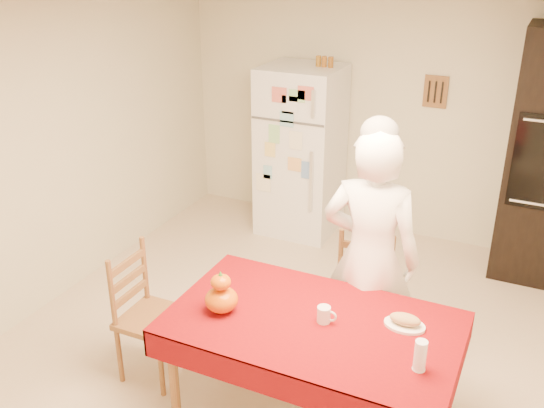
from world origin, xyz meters
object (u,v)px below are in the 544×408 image
Objects in this scene: dining_table at (312,331)px; seated_woman at (370,259)px; chair_far at (361,295)px; bread_plate at (405,325)px; wine_glass at (420,356)px; refrigerator at (301,151)px; coffee_mug at (324,314)px; pumpkin_lower at (221,300)px; chair_left at (144,309)px.

seated_woman is at bearing 76.61° from dining_table.
chair_far is 3.96× the size of bread_plate.
wine_glass is (0.66, -0.17, 0.16)m from dining_table.
refrigerator reaches higher than coffee_mug.
chair_far reaches higher than pumpkin_lower.
seated_woman is at bearing 127.74° from bread_plate.
chair_far is at bearing 85.28° from dining_table.
refrigerator is 2.81m from coffee_mug.
pumpkin_lower reaches higher than dining_table.
pumpkin_lower is (-0.54, -0.13, 0.14)m from dining_table.
chair_far is 5.40× the size of wine_glass.
dining_table is 7.08× the size of bread_plate.
dining_table is at bearing -65.84° from refrigerator.
pumpkin_lower is at bearing -99.97° from chair_left.
chair_far is 1.17m from wine_glass.
chair_far is at bearing -62.24° from seated_woman.
bread_plate is at bearing 16.39° from pumpkin_lower.
refrigerator is 8.43× the size of pumpkin_lower.
dining_table is at bearing -102.10° from chair_far.
bread_plate is (1.04, 0.31, -0.07)m from pumpkin_lower.
coffee_mug is (1.21, -2.54, -0.04)m from refrigerator.
refrigerator is at bearing -58.15° from seated_woman.
wine_glass is (1.88, -0.15, 0.34)m from chair_left.
chair_far is at bearing 89.62° from coffee_mug.
chair_far is at bearing -58.71° from chair_left.
seated_woman is 1.03m from pumpkin_lower.
coffee_mug is at bearing 162.50° from wine_glass.
dining_table is 0.68m from seated_woman.
refrigerator is 9.66× the size of wine_glass.
bread_plate is at bearing -55.36° from refrigerator.
dining_table is at bearing 13.56° from pumpkin_lower.
dining_table is at bearing 74.57° from seated_woman.
bread_plate is at bearing 125.71° from seated_woman.
chair_left is 1.91m from wine_glass.
dining_table is 9.66× the size of wine_glass.
chair_left is at bearing 170.51° from pumpkin_lower.
coffee_mug is (0.06, 0.02, 0.12)m from dining_table.
bread_plate is at bearing -84.10° from chair_left.
chair_far and chair_left have the same top height.
wine_glass reaches higher than bread_plate.
wine_glass is at bearing -56.48° from refrigerator.
chair_left is at bearing -91.50° from refrigerator.
refrigerator reaches higher than pumpkin_lower.
chair_left is 1.31m from coffee_mug.
chair_far is at bearing 125.91° from bread_plate.
refrigerator is at bearing 116.83° from chair_far.
bread_plate is (0.50, 0.18, 0.08)m from dining_table.
chair_left is at bearing -173.63° from bread_plate.
coffee_mug reaches higher than dining_table.
chair_left is at bearing -155.61° from chair_far.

